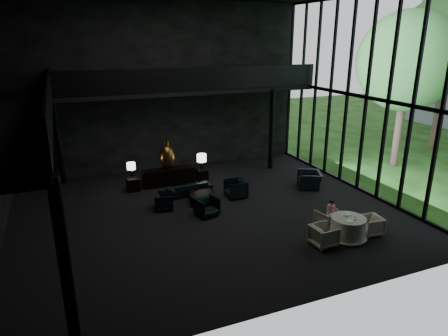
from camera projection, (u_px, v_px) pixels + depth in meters
name	position (u px, v px, depth m)	size (l,w,h in m)	color
floor	(209.00, 213.00, 15.10)	(14.00, 12.00, 0.02)	black
wall_back	(165.00, 89.00, 19.13)	(14.00, 0.04, 8.00)	black
wall_front	(303.00, 151.00, 8.58)	(14.00, 0.04, 8.00)	black
curtain_wall	(367.00, 97.00, 16.36)	(0.20, 12.00, 8.00)	black
mezzanine_left	(15.00, 121.00, 11.69)	(2.00, 12.00, 0.25)	black
mezzanine_back	(191.00, 90.00, 18.61)	(12.00, 2.00, 0.25)	black
railing_left	(49.00, 99.00, 11.86)	(0.06, 12.00, 1.00)	black
railing_back	(198.00, 79.00, 17.54)	(12.00, 0.06, 1.00)	black
column_sw	(66.00, 274.00, 7.66)	(0.24, 0.24, 4.00)	black
column_nw	(58.00, 140.00, 17.68)	(0.24, 0.24, 4.00)	black
column_ne	(271.00, 130.00, 19.72)	(0.24, 0.24, 4.00)	black
tree_near	(408.00, 61.00, 19.19)	(4.80, 4.80, 7.65)	#382D23
console	(169.00, 177.00, 17.92)	(2.38, 0.54, 0.76)	black
bronze_urn	(167.00, 156.00, 17.73)	(0.68, 0.68, 1.27)	#B2822E
side_table_left	(133.00, 184.00, 17.27)	(0.52, 0.52, 0.57)	black
table_lamp_left	(131.00, 167.00, 17.25)	(0.37, 0.37, 0.62)	black
side_table_right	(202.00, 175.00, 18.55)	(0.47, 0.47, 0.51)	black
table_lamp_right	(202.00, 159.00, 18.32)	(0.44, 0.44, 0.73)	black
sofa	(189.00, 187.00, 16.82)	(1.69, 0.49, 0.66)	black
lounge_armchair_west	(164.00, 201.00, 15.38)	(0.64, 0.60, 0.66)	black
lounge_armchair_east	(236.00, 187.00, 16.51)	(0.84, 0.78, 0.86)	black
lounge_armchair_south	(207.00, 206.00, 14.81)	(0.74, 0.69, 0.76)	black
window_armchair	(310.00, 177.00, 17.55)	(1.11, 0.72, 0.97)	black
coffee_table	(202.00, 198.00, 16.02)	(0.92, 0.92, 0.41)	black
dining_table	(348.00, 229.00, 13.10)	(1.27, 1.27, 0.75)	white
dining_chair_north	(327.00, 219.00, 13.90)	(0.63, 0.59, 0.65)	#BBB682
dining_chair_east	(371.00, 225.00, 13.41)	(0.62, 0.58, 0.64)	#C4BB87
dining_chair_west	(324.00, 235.00, 12.65)	(0.72, 0.68, 0.74)	#BEB28D
child	(331.00, 208.00, 13.80)	(0.26, 0.26, 0.56)	pink
plate_a	(350.00, 221.00, 12.71)	(0.25, 0.25, 0.02)	white
plate_b	(349.00, 214.00, 13.23)	(0.22, 0.22, 0.01)	white
saucer	(357.00, 218.00, 12.92)	(0.16, 0.16, 0.01)	white
coffee_cup	(355.00, 217.00, 12.95)	(0.08, 0.08, 0.06)	white
cereal_bowl	(346.00, 215.00, 13.05)	(0.16, 0.16, 0.08)	white
cream_pot	(355.00, 220.00, 12.77)	(0.06, 0.06, 0.07)	#99999E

